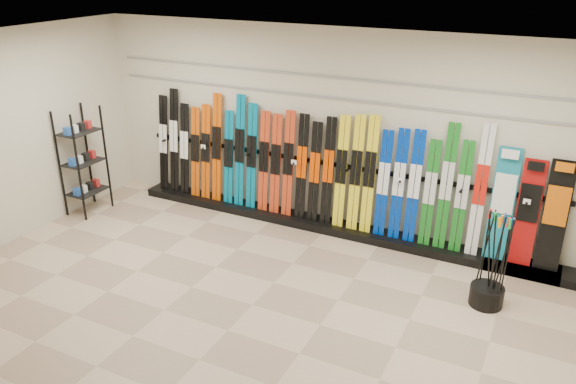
% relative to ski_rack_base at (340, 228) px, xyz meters
% --- Properties ---
extents(floor, '(8.00, 8.00, 0.00)m').
position_rel_ski_rack_base_xyz_m(floor, '(-0.22, -2.28, -0.06)').
color(floor, gray).
rests_on(floor, ground).
extents(back_wall, '(8.00, 0.00, 8.00)m').
position_rel_ski_rack_base_xyz_m(back_wall, '(-0.22, 0.22, 1.44)').
color(back_wall, beige).
rests_on(back_wall, floor).
extents(left_wall, '(0.00, 5.00, 5.00)m').
position_rel_ski_rack_base_xyz_m(left_wall, '(-4.22, -2.28, 1.44)').
color(left_wall, beige).
rests_on(left_wall, floor).
extents(ceiling, '(8.00, 8.00, 0.00)m').
position_rel_ski_rack_base_xyz_m(ceiling, '(-0.22, -2.28, 2.94)').
color(ceiling, silver).
rests_on(ceiling, back_wall).
extents(ski_rack_base, '(8.00, 0.40, 0.12)m').
position_rel_ski_rack_base_xyz_m(ski_rack_base, '(0.00, 0.00, 0.00)').
color(ski_rack_base, black).
rests_on(ski_rack_base, floor).
extents(skis, '(5.38, 0.22, 1.80)m').
position_rel_ski_rack_base_xyz_m(skis, '(-0.67, 0.04, 0.88)').
color(skis, black).
rests_on(skis, ski_rack_base).
extents(snowboards, '(0.94, 0.23, 1.52)m').
position_rel_ski_rack_base_xyz_m(snowboards, '(2.54, 0.07, 0.79)').
color(snowboards, '#14728C').
rests_on(snowboards, ski_rack_base).
extents(accessory_rack, '(0.40, 0.60, 1.73)m').
position_rel_ski_rack_base_xyz_m(accessory_rack, '(-3.97, -1.12, 0.80)').
color(accessory_rack, black).
rests_on(accessory_rack, floor).
extents(pole_bin, '(0.40, 0.40, 0.25)m').
position_rel_ski_rack_base_xyz_m(pole_bin, '(2.29, -1.01, 0.07)').
color(pole_bin, black).
rests_on(pole_bin, floor).
extents(ski_poles, '(0.36, 0.32, 1.18)m').
position_rel_ski_rack_base_xyz_m(ski_poles, '(2.31, -1.00, 0.55)').
color(ski_poles, black).
rests_on(ski_poles, pole_bin).
extents(slatwall_rail_0, '(7.60, 0.02, 0.03)m').
position_rel_ski_rack_base_xyz_m(slatwall_rail_0, '(-0.22, 0.20, 1.94)').
color(slatwall_rail_0, gray).
rests_on(slatwall_rail_0, back_wall).
extents(slatwall_rail_1, '(7.60, 0.02, 0.03)m').
position_rel_ski_rack_base_xyz_m(slatwall_rail_1, '(-0.22, 0.20, 2.24)').
color(slatwall_rail_1, gray).
rests_on(slatwall_rail_1, back_wall).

